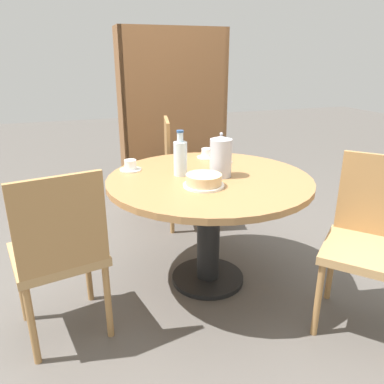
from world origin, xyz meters
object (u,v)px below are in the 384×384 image
Objects in this scene: bookshelf at (173,119)px; chair_b at (184,169)px; cake_main at (204,181)px; cup_c at (130,166)px; water_bottle at (180,157)px; cup_a at (207,154)px; coffee_pot at (221,156)px; cup_b at (222,158)px; chair_a at (370,240)px; chair_c at (59,251)px.

chair_b is at bearing 81.07° from bookshelf.
cake_main is 0.54m from cup_c.
water_bottle is 1.19× the size of cake_main.
cup_c is (-0.56, -0.13, 0.00)m from cup_a.
cup_b is (0.13, 0.28, -0.09)m from coffee_pot.
cake_main is (-0.22, -1.04, 0.25)m from chair_b.
cup_b is at bearing 164.46° from chair_a.
cake_main is at bearing -138.44° from coffee_pot.
cake_main is at bearing -112.98° from cup_a.
chair_b is 1.09m from cake_main.
cup_c is at bearing -142.03° from chair_c.
water_bottle reaches higher than chair_c.
cup_b is at bearing -161.06° from chair_b.
cake_main reaches higher than cup_b.
water_bottle is 1.99× the size of cup_b.
coffee_pot is at bearing 41.56° from cake_main.
chair_a is at bearing -64.93° from cup_a.
chair_a is at bearing 154.05° from chair_c.
chair_b is 0.72m from bookshelf.
chair_b is (-0.51, 1.52, 0.00)m from chair_a.
chair_c is at bearing -155.36° from water_bottle.
chair_b is 3.45× the size of coffee_pot.
bookshelf reaches higher than cup_c.
cup_c is (0.45, 0.53, 0.24)m from chair_c.
cup_b is at bearing -165.82° from chair_c.
cake_main is at bearing 175.35° from chair_c.
coffee_pot is 0.44m from cup_a.
water_bottle is at bearing -173.95° from chair_a.
bookshelf is 1.40m from cup_c.
cup_b is at bearing 88.62° from bookshelf.
cake_main reaches higher than cup_a.
water_bottle is (-0.28, -0.80, 0.32)m from chair_b.
cup_c is (-0.26, 0.20, -0.08)m from water_bottle.
bookshelf is 6.03× the size of water_bottle.
water_bottle is 0.45m from cup_a.
bookshelf is 1.54m from coffee_pot.
chair_b is 6.69× the size of cup_c.
bookshelf is (-0.41, 2.16, 0.31)m from chair_a.
cup_a is at bearing 79.28° from coffee_pot.
chair_c is 0.74m from cup_c.
bookshelf is at bearing 62.49° from cup_c.
chair_b is at bearing 47.70° from cup_c.
cup_c is (-0.61, 0.02, 0.00)m from cup_b.
chair_c reaches higher than cup_b.
coffee_pot is at bearing -178.96° from chair_a.
water_bottle is at bearing 155.60° from coffee_pot.
cup_a is at bearing 67.02° from cake_main.
water_bottle is at bearing -36.88° from cup_c.
bookshelf reaches higher than chair_c.
bookshelf is 6.20× the size of coffee_pot.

